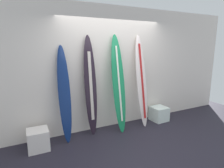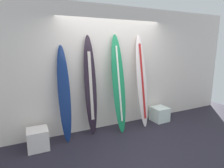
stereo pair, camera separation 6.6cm
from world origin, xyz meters
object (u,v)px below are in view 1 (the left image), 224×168
surfboard_emerald (119,84)px  display_block_center (159,114)px  display_block_left (38,140)px  surfboard_charcoal (91,86)px  surfboard_navy (64,94)px  surfboard_ivory (141,82)px

surfboard_emerald → display_block_center: size_ratio=5.51×
display_block_left → display_block_center: 2.96m
surfboard_charcoal → display_block_left: size_ratio=5.53×
surfboard_charcoal → surfboard_navy: bearing=-175.2°
surfboard_charcoal → surfboard_emerald: (0.63, -0.10, 0.02)m
surfboard_charcoal → display_block_left: (-1.13, -0.19, -0.88)m
surfboard_emerald → display_block_left: surfboard_emerald is taller
display_block_left → display_block_center: (2.96, 0.07, -0.01)m
display_block_left → surfboard_ivory: bearing=2.6°
surfboard_navy → surfboard_emerald: 1.21m
surfboard_ivory → surfboard_emerald: bearing=-178.2°
surfboard_charcoal → display_block_center: (1.83, -0.12, -0.89)m
surfboard_navy → surfboard_emerald: size_ratio=0.89×
surfboard_charcoal → display_block_left: 1.45m
surfboard_navy → display_block_left: 0.97m
display_block_left → display_block_center: bearing=1.3°
surfboard_ivory → display_block_left: (-2.40, -0.11, -0.88)m
surfboard_charcoal → display_block_center: size_ratio=5.43×
surfboard_navy → display_block_left: size_ratio=5.01×
surfboard_ivory → display_block_left: 2.56m
surfboard_ivory → surfboard_charcoal: bearing=176.3°
surfboard_charcoal → display_block_center: surfboard_charcoal is taller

